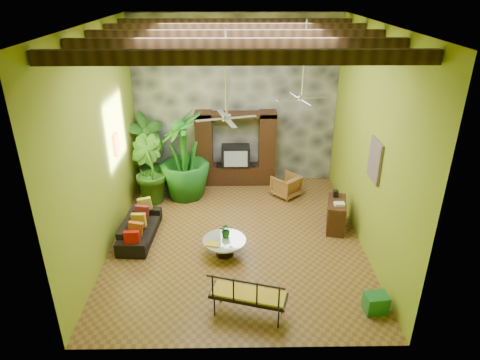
{
  "coord_description": "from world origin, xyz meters",
  "views": [
    {
      "loc": [
        -0.05,
        -8.97,
        5.82
      ],
      "look_at": [
        0.09,
        0.2,
        1.48
      ],
      "focal_mm": 32.0,
      "sensor_mm": 36.0,
      "label": 1
    }
  ],
  "objects_px": {
    "entertainment_center": "(236,154)",
    "coffee_table": "(224,245)",
    "ceiling_fan_front": "(226,108)",
    "sofa": "(140,228)",
    "ceiling_fan_back": "(302,89)",
    "green_bin": "(376,303)",
    "tall_plant_b": "(148,170)",
    "tall_plant_c": "(184,156)",
    "side_console": "(336,215)",
    "wicker_armchair": "(286,186)",
    "tall_plant_a": "(148,152)",
    "iron_bench": "(249,295)"
  },
  "relations": [
    {
      "from": "tall_plant_b",
      "to": "coffee_table",
      "type": "bearing_deg",
      "value": -51.21
    },
    {
      "from": "ceiling_fan_front",
      "to": "ceiling_fan_back",
      "type": "distance_m",
      "value": 2.41
    },
    {
      "from": "coffee_table",
      "to": "tall_plant_c",
      "type": "bearing_deg",
      "value": 111.71
    },
    {
      "from": "ceiling_fan_front",
      "to": "wicker_armchair",
      "type": "bearing_deg",
      "value": 57.59
    },
    {
      "from": "wicker_armchair",
      "to": "tall_plant_a",
      "type": "relative_size",
      "value": 0.3
    },
    {
      "from": "tall_plant_c",
      "to": "coffee_table",
      "type": "xyz_separation_m",
      "value": [
        1.18,
        -2.97,
        -1.02
      ]
    },
    {
      "from": "ceiling_fan_front",
      "to": "sofa",
      "type": "relative_size",
      "value": 1.01
    },
    {
      "from": "tall_plant_b",
      "to": "wicker_armchair",
      "type": "bearing_deg",
      "value": 3.65
    },
    {
      "from": "ceiling_fan_back",
      "to": "tall_plant_b",
      "type": "xyz_separation_m",
      "value": [
        -4.06,
        0.79,
        -2.44
      ]
    },
    {
      "from": "ceiling_fan_front",
      "to": "sofa",
      "type": "distance_m",
      "value": 3.84
    },
    {
      "from": "iron_bench",
      "to": "coffee_table",
      "type": "bearing_deg",
      "value": 119.47
    },
    {
      "from": "ceiling_fan_front",
      "to": "green_bin",
      "type": "xyz_separation_m",
      "value": [
        2.85,
        -2.23,
        -3.21
      ]
    },
    {
      "from": "ceiling_fan_back",
      "to": "coffee_table",
      "type": "xyz_separation_m",
      "value": [
        -1.89,
        -1.91,
        -3.15
      ]
    },
    {
      "from": "ceiling_fan_back",
      "to": "wicker_armchair",
      "type": "xyz_separation_m",
      "value": [
        -0.13,
        1.04,
        -3.08
      ]
    },
    {
      "from": "sofa",
      "to": "side_console",
      "type": "xyz_separation_m",
      "value": [
        4.91,
        0.38,
        0.12
      ]
    },
    {
      "from": "ceiling_fan_front",
      "to": "tall_plant_b",
      "type": "relative_size",
      "value": 0.97
    },
    {
      "from": "coffee_table",
      "to": "iron_bench",
      "type": "height_order",
      "value": "iron_bench"
    },
    {
      "from": "entertainment_center",
      "to": "sofa",
      "type": "height_order",
      "value": "entertainment_center"
    },
    {
      "from": "coffee_table",
      "to": "side_console",
      "type": "distance_m",
      "value": 3.04
    },
    {
      "from": "tall_plant_c",
      "to": "green_bin",
      "type": "height_order",
      "value": "tall_plant_c"
    },
    {
      "from": "ceiling_fan_back",
      "to": "tall_plant_a",
      "type": "relative_size",
      "value": 0.8
    },
    {
      "from": "wicker_armchair",
      "to": "tall_plant_b",
      "type": "bearing_deg",
      "value": -37.84
    },
    {
      "from": "ceiling_fan_back",
      "to": "coffee_table",
      "type": "bearing_deg",
      "value": -134.59
    },
    {
      "from": "sofa",
      "to": "iron_bench",
      "type": "bearing_deg",
      "value": -134.0
    },
    {
      "from": "sofa",
      "to": "wicker_armchair",
      "type": "bearing_deg",
      "value": -56.95
    },
    {
      "from": "wicker_armchair",
      "to": "tall_plant_b",
      "type": "relative_size",
      "value": 0.37
    },
    {
      "from": "tall_plant_c",
      "to": "ceiling_fan_front",
      "type": "bearing_deg",
      "value": -64.48
    },
    {
      "from": "ceiling_fan_front",
      "to": "green_bin",
      "type": "distance_m",
      "value": 4.84
    },
    {
      "from": "coffee_table",
      "to": "ceiling_fan_front",
      "type": "bearing_deg",
      "value": 74.63
    },
    {
      "from": "iron_bench",
      "to": "tall_plant_b",
      "type": "bearing_deg",
      "value": 135.27
    },
    {
      "from": "entertainment_center",
      "to": "tall_plant_c",
      "type": "xyz_separation_m",
      "value": [
        -1.47,
        -0.88,
        0.31
      ]
    },
    {
      "from": "tall_plant_b",
      "to": "tall_plant_c",
      "type": "relative_size",
      "value": 0.75
    },
    {
      "from": "entertainment_center",
      "to": "coffee_table",
      "type": "xyz_separation_m",
      "value": [
        -0.29,
        -3.85,
        -0.71
      ]
    },
    {
      "from": "wicker_armchair",
      "to": "iron_bench",
      "type": "xyz_separation_m",
      "value": [
        -1.27,
        -5.0,
        0.22
      ]
    },
    {
      "from": "entertainment_center",
      "to": "coffee_table",
      "type": "distance_m",
      "value": 3.92
    },
    {
      "from": "ceiling_fan_back",
      "to": "side_console",
      "type": "height_order",
      "value": "ceiling_fan_back"
    },
    {
      "from": "sofa",
      "to": "coffee_table",
      "type": "bearing_deg",
      "value": -106.35
    },
    {
      "from": "sofa",
      "to": "coffee_table",
      "type": "distance_m",
      "value": 2.22
    },
    {
      "from": "ceiling_fan_back",
      "to": "green_bin",
      "type": "relative_size",
      "value": 4.29
    },
    {
      "from": "coffee_table",
      "to": "side_console",
      "type": "xyz_separation_m",
      "value": [
        2.82,
        1.13,
        0.13
      ]
    },
    {
      "from": "tall_plant_a",
      "to": "ceiling_fan_back",
      "type": "bearing_deg",
      "value": -21.28
    },
    {
      "from": "sofa",
      "to": "tall_plant_a",
      "type": "height_order",
      "value": "tall_plant_a"
    },
    {
      "from": "tall_plant_b",
      "to": "coffee_table",
      "type": "xyz_separation_m",
      "value": [
        2.17,
        -2.7,
        -0.7
      ]
    },
    {
      "from": "tall_plant_c",
      "to": "tall_plant_b",
      "type": "bearing_deg",
      "value": -164.54
    },
    {
      "from": "ceiling_fan_back",
      "to": "wicker_armchair",
      "type": "distance_m",
      "value": 3.25
    },
    {
      "from": "entertainment_center",
      "to": "ceiling_fan_front",
      "type": "height_order",
      "value": "ceiling_fan_front"
    },
    {
      "from": "tall_plant_a",
      "to": "side_console",
      "type": "distance_m",
      "value": 5.71
    },
    {
      "from": "tall_plant_c",
      "to": "coffee_table",
      "type": "distance_m",
      "value": 3.36
    },
    {
      "from": "ceiling_fan_front",
      "to": "tall_plant_b",
      "type": "xyz_separation_m",
      "value": [
        -2.26,
        2.39,
        -2.44
      ]
    },
    {
      "from": "entertainment_center",
      "to": "green_bin",
      "type": "xyz_separation_m",
      "value": [
        2.65,
        -5.76,
        -0.78
      ]
    }
  ]
}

